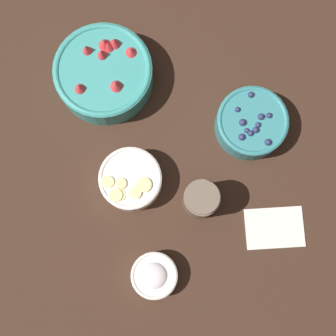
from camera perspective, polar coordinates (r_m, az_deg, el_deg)
ground_plane at (r=1.06m, az=-1.36°, el=-1.44°), size 4.00×4.00×0.00m
bowl_strawberries at (r=1.09m, az=-7.82°, el=11.41°), size 0.22×0.22×0.09m
bowl_blueberries at (r=1.07m, az=10.11°, el=5.41°), size 0.16×0.16×0.07m
bowl_bananas at (r=1.03m, az=-4.57°, el=-1.42°), size 0.14×0.14×0.06m
bowl_cream at (r=1.03m, az=-1.68°, el=-12.95°), size 0.10×0.10×0.05m
jar_chocolate at (r=1.01m, az=4.01°, el=-3.88°), size 0.08×0.08×0.11m
napkin at (r=1.07m, az=12.87°, el=-7.12°), size 0.15×0.11×0.01m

